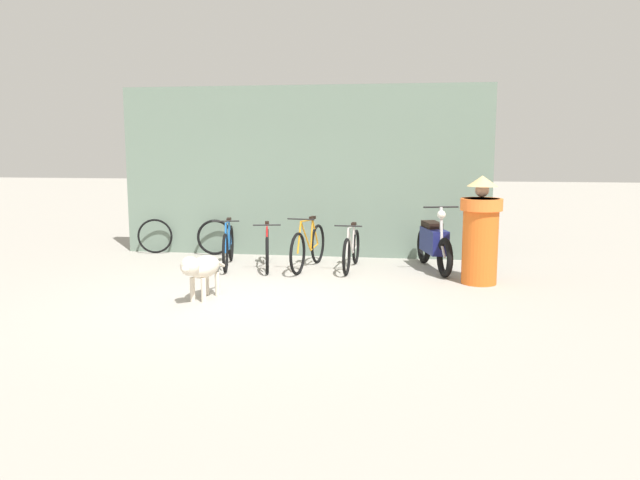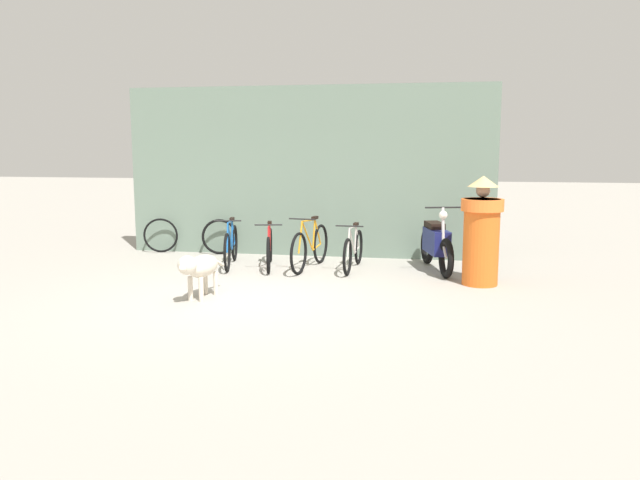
{
  "view_description": "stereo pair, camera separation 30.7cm",
  "coord_description": "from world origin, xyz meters",
  "px_view_note": "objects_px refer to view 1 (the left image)",
  "views": [
    {
      "loc": [
        2.1,
        -8.09,
        2.08
      ],
      "look_at": [
        0.68,
        1.29,
        0.65
      ],
      "focal_mm": 35.0,
      "sensor_mm": 36.0,
      "label": 1
    },
    {
      "loc": [
        2.4,
        -8.03,
        2.08
      ],
      "look_at": [
        0.68,
        1.29,
        0.65
      ],
      "focal_mm": 35.0,
      "sensor_mm": 36.0,
      "label": 2
    }
  ],
  "objects_px": {
    "bicycle_2": "(308,247)",
    "person_in_robes": "(481,231)",
    "stray_dog": "(202,268)",
    "bicycle_0": "(228,247)",
    "motorcycle": "(434,244)",
    "bicycle_1": "(267,249)",
    "bicycle_3": "(351,250)",
    "spare_tire_left": "(215,237)",
    "spare_tire_right": "(155,236)"
  },
  "relations": [
    {
      "from": "bicycle_1",
      "to": "spare_tire_left",
      "type": "relative_size",
      "value": 2.41
    },
    {
      "from": "bicycle_3",
      "to": "bicycle_2",
      "type": "bearing_deg",
      "value": -82.24
    },
    {
      "from": "bicycle_0",
      "to": "bicycle_1",
      "type": "bearing_deg",
      "value": 79.27
    },
    {
      "from": "motorcycle",
      "to": "bicycle_1",
      "type": "bearing_deg",
      "value": -100.26
    },
    {
      "from": "bicycle_2",
      "to": "motorcycle",
      "type": "height_order",
      "value": "motorcycle"
    },
    {
      "from": "spare_tire_left",
      "to": "spare_tire_right",
      "type": "bearing_deg",
      "value": 179.92
    },
    {
      "from": "bicycle_3",
      "to": "spare_tire_left",
      "type": "distance_m",
      "value": 2.92
    },
    {
      "from": "person_in_robes",
      "to": "spare_tire_right",
      "type": "xyz_separation_m",
      "value": [
        -6.0,
        1.83,
        -0.47
      ]
    },
    {
      "from": "bicycle_0",
      "to": "spare_tire_right",
      "type": "height_order",
      "value": "bicycle_0"
    },
    {
      "from": "motorcycle",
      "to": "spare_tire_left",
      "type": "height_order",
      "value": "motorcycle"
    },
    {
      "from": "spare_tire_right",
      "to": "spare_tire_left",
      "type": "bearing_deg",
      "value": -0.08
    },
    {
      "from": "bicycle_0",
      "to": "stray_dog",
      "type": "xyz_separation_m",
      "value": [
        0.35,
        -2.37,
        0.09
      ]
    },
    {
      "from": "bicycle_0",
      "to": "motorcycle",
      "type": "xyz_separation_m",
      "value": [
        3.53,
        0.24,
        0.1
      ]
    },
    {
      "from": "bicycle_2",
      "to": "spare_tire_right",
      "type": "height_order",
      "value": "bicycle_2"
    },
    {
      "from": "person_in_robes",
      "to": "spare_tire_left",
      "type": "height_order",
      "value": "person_in_robes"
    },
    {
      "from": "bicycle_2",
      "to": "stray_dog",
      "type": "relative_size",
      "value": 1.52
    },
    {
      "from": "bicycle_1",
      "to": "stray_dog",
      "type": "xyz_separation_m",
      "value": [
        -0.34,
        -2.38,
        0.12
      ]
    },
    {
      "from": "bicycle_0",
      "to": "spare_tire_left",
      "type": "xyz_separation_m",
      "value": [
        -0.6,
        1.09,
        -0.01
      ]
    },
    {
      "from": "bicycle_0",
      "to": "bicycle_1",
      "type": "height_order",
      "value": "bicycle_0"
    },
    {
      "from": "bicycle_1",
      "to": "person_in_robes",
      "type": "height_order",
      "value": "person_in_robes"
    },
    {
      "from": "bicycle_1",
      "to": "motorcycle",
      "type": "xyz_separation_m",
      "value": [
        2.84,
        0.23,
        0.12
      ]
    },
    {
      "from": "bicycle_0",
      "to": "spare_tire_left",
      "type": "distance_m",
      "value": 1.24
    },
    {
      "from": "bicycle_1",
      "to": "motorcycle",
      "type": "relative_size",
      "value": 0.91
    },
    {
      "from": "spare_tire_left",
      "to": "bicycle_1",
      "type": "bearing_deg",
      "value": -39.9
    },
    {
      "from": "bicycle_2",
      "to": "person_in_robes",
      "type": "bearing_deg",
      "value": 83.57
    },
    {
      "from": "stray_dog",
      "to": "spare_tire_left",
      "type": "distance_m",
      "value": 3.59
    },
    {
      "from": "bicycle_0",
      "to": "stray_dog",
      "type": "bearing_deg",
      "value": -3.3
    },
    {
      "from": "bicycle_3",
      "to": "person_in_robes",
      "type": "xyz_separation_m",
      "value": [
        2.04,
        -0.82,
        0.48
      ]
    },
    {
      "from": "person_in_robes",
      "to": "spare_tire_right",
      "type": "height_order",
      "value": "person_in_robes"
    },
    {
      "from": "bicycle_0",
      "to": "bicycle_3",
      "type": "xyz_separation_m",
      "value": [
        2.15,
        0.08,
        -0.02
      ]
    },
    {
      "from": "bicycle_2",
      "to": "stray_dog",
      "type": "distance_m",
      "value": 2.61
    },
    {
      "from": "spare_tire_left",
      "to": "person_in_robes",
      "type": "bearing_deg",
      "value": -20.93
    },
    {
      "from": "bicycle_3",
      "to": "stray_dog",
      "type": "relative_size",
      "value": 1.42
    },
    {
      "from": "bicycle_3",
      "to": "spare_tire_right",
      "type": "bearing_deg",
      "value": -101.33
    },
    {
      "from": "spare_tire_left",
      "to": "bicycle_2",
      "type": "bearing_deg",
      "value": -28.17
    },
    {
      "from": "stray_dog",
      "to": "bicycle_1",
      "type": "bearing_deg",
      "value": -179.44
    },
    {
      "from": "stray_dog",
      "to": "person_in_robes",
      "type": "relative_size",
      "value": 0.71
    },
    {
      "from": "bicycle_3",
      "to": "stray_dog",
      "type": "xyz_separation_m",
      "value": [
        -1.8,
        -2.45,
        0.12
      ]
    },
    {
      "from": "bicycle_0",
      "to": "person_in_robes",
      "type": "bearing_deg",
      "value": 68.28
    },
    {
      "from": "bicycle_3",
      "to": "stray_dog",
      "type": "height_order",
      "value": "bicycle_3"
    },
    {
      "from": "bicycle_1",
      "to": "spare_tire_left",
      "type": "distance_m",
      "value": 1.68
    },
    {
      "from": "bicycle_1",
      "to": "spare_tire_right",
      "type": "bearing_deg",
      "value": -126.53
    },
    {
      "from": "bicycle_0",
      "to": "person_in_robes",
      "type": "relative_size",
      "value": 1.03
    },
    {
      "from": "bicycle_0",
      "to": "bicycle_3",
      "type": "distance_m",
      "value": 2.15
    },
    {
      "from": "bicycle_3",
      "to": "stray_dog",
      "type": "distance_m",
      "value": 3.04
    },
    {
      "from": "bicycle_2",
      "to": "person_in_robes",
      "type": "relative_size",
      "value": 1.07
    },
    {
      "from": "bicycle_2",
      "to": "motorcycle",
      "type": "xyz_separation_m",
      "value": [
        2.12,
        0.22,
        0.08
      ]
    },
    {
      "from": "bicycle_1",
      "to": "bicycle_2",
      "type": "distance_m",
      "value": 0.72
    },
    {
      "from": "spare_tire_left",
      "to": "spare_tire_right",
      "type": "relative_size",
      "value": 1.02
    },
    {
      "from": "person_in_robes",
      "to": "bicycle_2",
      "type": "bearing_deg",
      "value": -13.86
    }
  ]
}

